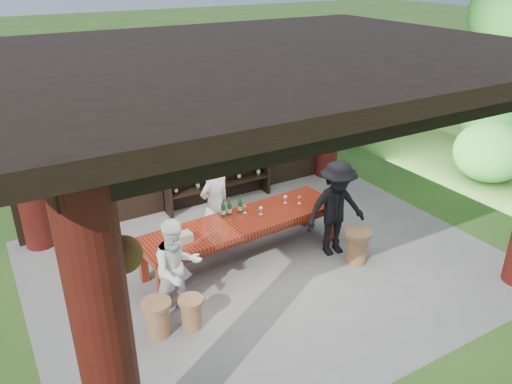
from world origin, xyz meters
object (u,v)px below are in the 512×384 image
wine_shelf (218,157)px  stool_far_left (158,317)px  guest_woman (177,269)px  napkin_basket (183,238)px  guest_man (336,209)px  tasting_table (242,226)px  stool_near_left (191,312)px  stool_near_right (357,246)px  host (215,204)px

wine_shelf → stool_far_left: bearing=-128.2°
guest_woman → napkin_basket: bearing=58.1°
wine_shelf → guest_man: size_ratio=1.35×
wine_shelf → tasting_table: (-0.62, -2.12, -0.37)m
stool_near_left → stool_far_left: 0.46m
stool_near_left → guest_woman: (-0.03, 0.35, 0.50)m
tasting_table → stool_near_right: (1.59, -1.02, -0.33)m
wine_shelf → napkin_basket: (-1.72, -2.28, -0.19)m
tasting_table → host: (-0.20, 0.59, 0.19)m
guest_woman → napkin_basket: guest_woman is taller
wine_shelf → stool_near_left: (-2.05, -3.26, -0.76)m
wine_shelf → guest_woman: bearing=-125.5°
stool_far_left → guest_man: bearing=7.8°
guest_woman → stool_far_left: bearing=-150.6°
tasting_table → stool_near_right: tasting_table is taller
host → guest_man: 2.03m
wine_shelf → guest_woman: (-2.07, -2.91, -0.26)m
stool_far_left → guest_woman: size_ratio=0.35×
wine_shelf → napkin_basket: bearing=-127.0°
stool_near_right → guest_man: guest_man is taller
stool_near_left → stool_far_left: bearing=168.8°
stool_near_right → tasting_table: bearing=147.2°
host → wine_shelf: bearing=-133.1°
host → guest_man: bearing=129.5°
stool_far_left → napkin_basket: (0.77, 0.89, 0.54)m
stool_near_left → guest_man: size_ratio=0.28×
stool_near_left → host: (1.23, 1.73, 0.58)m
tasting_table → stool_far_left: (-1.87, -1.05, -0.36)m
wine_shelf → host: (-0.82, -1.53, -0.18)m
wine_shelf → tasting_table: 2.24m
guest_man → guest_woman: bearing=-169.1°
stool_near_left → stool_near_right: 3.02m
stool_near_right → host: size_ratio=0.35×
guest_man → stool_near_right: bearing=-65.5°
tasting_table → host: host is taller
tasting_table → host: bearing=108.7°
guest_man → napkin_basket: size_ratio=6.45×
wine_shelf → host: bearing=-118.2°
stool_near_right → guest_man: 0.70m
stool_near_right → guest_man: bearing=107.5°
stool_near_left → stool_near_right: size_ratio=0.80×
stool_far_left → host: 2.41m
stool_near_left → napkin_basket: bearing=71.4°
wine_shelf → host: wine_shelf is taller
guest_woman → stool_near_right: bearing=-6.9°
napkin_basket → stool_far_left: bearing=-131.1°
wine_shelf → guest_man: wine_shelf is taller
guest_woman → napkin_basket: 0.72m
tasting_table → guest_man: 1.58m
stool_near_left → stool_near_right: stool_near_right is taller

